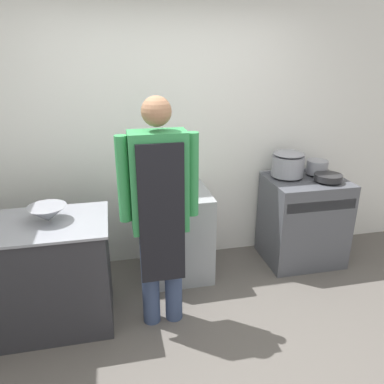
{
  "coord_description": "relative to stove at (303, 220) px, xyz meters",
  "views": [
    {
      "loc": [
        -0.52,
        -1.94,
        2.1
      ],
      "look_at": [
        0.09,
        0.89,
        1.0
      ],
      "focal_mm": 35.0,
      "sensor_mm": 36.0,
      "label": 1
    }
  ],
  "objects": [
    {
      "name": "sauce_pot",
      "position": [
        0.15,
        0.11,
        0.54
      ],
      "size": [
        0.21,
        0.21,
        0.14
      ],
      "color": "gray",
      "rests_on": "stove"
    },
    {
      "name": "wall_back",
      "position": [
        -1.35,
        0.39,
        0.9
      ],
      "size": [
        8.0,
        0.05,
        2.7
      ],
      "color": "white",
      "rests_on": "ground_plane"
    },
    {
      "name": "ground_plane",
      "position": [
        -1.35,
        -1.26,
        -0.45
      ],
      "size": [
        14.0,
        14.0,
        0.0
      ],
      "primitive_type": "plane",
      "color": "#5B5651"
    },
    {
      "name": "prep_counter",
      "position": [
        -2.52,
        -0.49,
        -0.0
      ],
      "size": [
        1.13,
        0.68,
        0.89
      ],
      "color": "#2D2D33",
      "rests_on": "ground_plane"
    },
    {
      "name": "stove",
      "position": [
        0.0,
        0.0,
        0.0
      ],
      "size": [
        0.77,
        0.62,
        0.92
      ],
      "color": "#4C4F56",
      "rests_on": "ground_plane"
    },
    {
      "name": "stock_pot",
      "position": [
        -0.17,
        0.11,
        0.6
      ],
      "size": [
        0.32,
        0.32,
        0.26
      ],
      "color": "gray",
      "rests_on": "stove"
    },
    {
      "name": "fridge_unit",
      "position": [
        -1.32,
        0.02,
        -0.02
      ],
      "size": [
        0.61,
        0.63,
        0.86
      ],
      "color": "#93999E",
      "rests_on": "ground_plane"
    },
    {
      "name": "person_cook",
      "position": [
        -1.57,
        -0.66,
        0.58
      ],
      "size": [
        0.59,
        0.24,
        1.82
      ],
      "color": "#38476B",
      "rests_on": "ground_plane"
    },
    {
      "name": "mixing_bowl",
      "position": [
        -2.4,
        -0.46,
        0.5
      ],
      "size": [
        0.29,
        0.29,
        0.12
      ],
      "color": "gray",
      "rests_on": "prep_counter"
    },
    {
      "name": "saute_pan",
      "position": [
        0.15,
        -0.11,
        0.5
      ],
      "size": [
        0.27,
        0.27,
        0.06
      ],
      "color": "#262628",
      "rests_on": "stove"
    }
  ]
}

